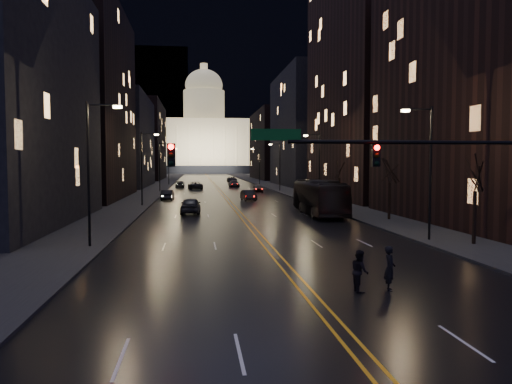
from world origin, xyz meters
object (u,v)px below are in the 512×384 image
object	(u,v)px
traffic_signal	(427,167)
oncoming_car_b	(168,195)
pedestrian_b	(360,271)
oncoming_car_a	(191,205)
pedestrian_a	(390,268)
receding_car_a	(248,195)
bus	(319,198)

from	to	relation	value
traffic_signal	oncoming_car_b	size ratio (longest dim) A/B	3.82
traffic_signal	pedestrian_b	size ratio (longest dim) A/B	10.02
oncoming_car_a	pedestrian_a	xyz separation A→B (m)	(8.49, -32.74, 0.08)
oncoming_car_a	oncoming_car_b	xyz separation A→B (m)	(-3.44, 19.22, -0.11)
traffic_signal	receding_car_a	bearing A→B (deg)	93.74
oncoming_car_b	receding_car_a	bearing A→B (deg)	170.97
pedestrian_a	traffic_signal	bearing A→B (deg)	-35.11
bus	pedestrian_b	world-z (taller)	bus
pedestrian_b	receding_car_a	bearing A→B (deg)	-0.32
oncoming_car_a	receding_car_a	distance (m)	18.65
receding_car_a	pedestrian_a	world-z (taller)	pedestrian_a
oncoming_car_b	pedestrian_a	world-z (taller)	pedestrian_a
traffic_signal	oncoming_car_a	distance (m)	32.92
oncoming_car_a	pedestrian_a	size ratio (longest dim) A/B	2.69
oncoming_car_a	pedestrian_a	world-z (taller)	pedestrian_a
bus	pedestrian_b	xyz separation A→B (m)	(-5.75, -29.74, -0.92)
oncoming_car_b	pedestrian_a	size ratio (longest dim) A/B	2.42
bus	pedestrian_a	xyz separation A→B (m)	(-4.47, -29.74, -0.85)
pedestrian_a	pedestrian_b	bearing A→B (deg)	106.00
oncoming_car_a	receding_car_a	world-z (taller)	oncoming_car_a
bus	pedestrian_a	size ratio (longest dim) A/B	6.84
bus	oncoming_car_b	world-z (taller)	bus
pedestrian_a	receding_car_a	bearing A→B (deg)	16.74
oncoming_car_a	pedestrian_a	bearing A→B (deg)	106.48
oncoming_car_a	oncoming_car_b	distance (m)	19.53
oncoming_car_b	pedestrian_b	distance (m)	53.04
pedestrian_a	pedestrian_b	size ratio (longest dim) A/B	1.08
pedestrian_b	bus	bearing A→B (deg)	-10.53
traffic_signal	pedestrian_b	bearing A→B (deg)	-151.98
receding_car_a	pedestrian_a	size ratio (longest dim) A/B	2.42
traffic_signal	oncoming_car_b	distance (m)	52.18
traffic_signal	receding_car_a	size ratio (longest dim) A/B	3.82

